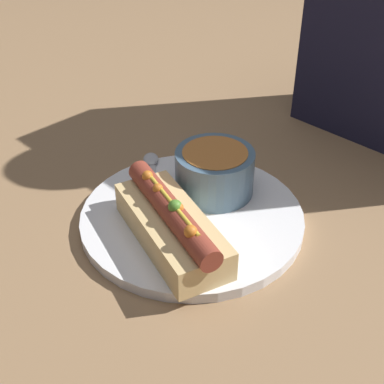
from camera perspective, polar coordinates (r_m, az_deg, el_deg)
ground_plane at (r=0.68m, az=0.00°, el=-3.18°), size 4.00×4.00×0.00m
dinner_plate at (r=0.68m, az=0.00°, el=-2.72°), size 0.28×0.28×0.01m
hot_dog at (r=0.62m, az=-2.20°, el=-3.49°), size 0.19×0.12×0.07m
soup_bowl at (r=0.70m, az=2.43°, el=2.33°), size 0.10×0.10×0.06m
spoon at (r=0.75m, az=-4.33°, el=2.37°), size 0.12×0.10×0.01m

